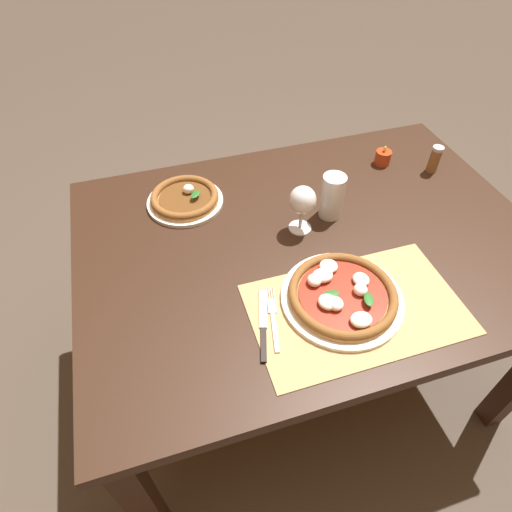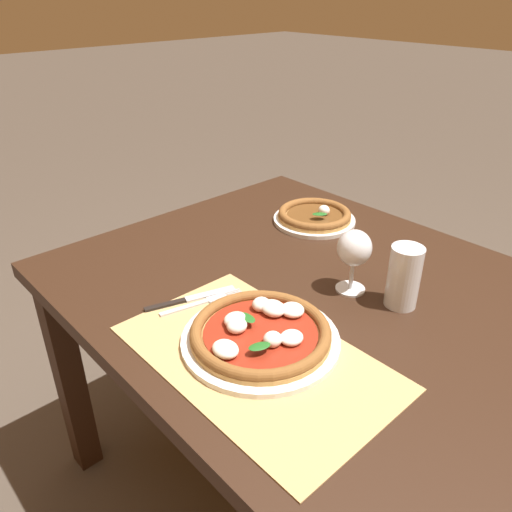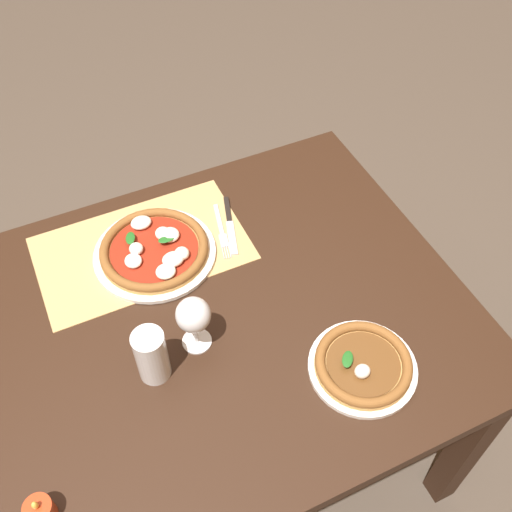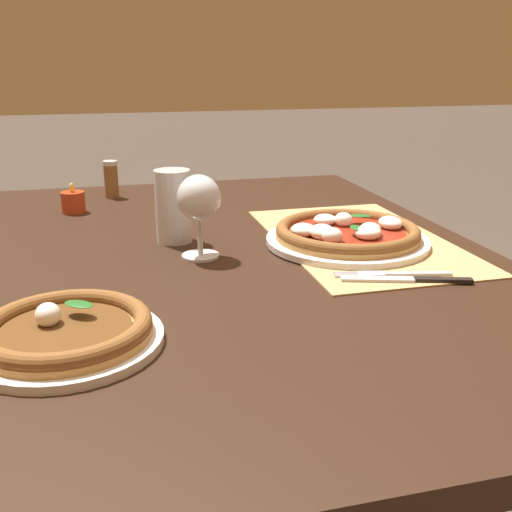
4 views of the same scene
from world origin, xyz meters
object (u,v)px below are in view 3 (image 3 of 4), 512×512
at_px(pizza_near, 155,250).
at_px(wine_glass, 193,317).
at_px(votive_candle, 40,511).
at_px(fork, 222,231).
at_px(pint_glass, 152,356).
at_px(pizza_far, 363,365).
at_px(knife, 230,225).

bearing_deg(pizza_near, wine_glass, 90.35).
xyz_separation_m(pizza_near, votive_candle, (0.41, 0.53, 0.00)).
bearing_deg(fork, votive_candle, 41.74).
relative_size(pizza_near, pint_glass, 2.21).
relative_size(pizza_far, wine_glass, 1.60).
xyz_separation_m(pizza_near, wine_glass, (-0.00, 0.29, 0.08)).
bearing_deg(fork, wine_glass, 57.62).
height_order(wine_glass, votive_candle, wine_glass).
xyz_separation_m(pint_glass, votive_candle, (0.30, 0.20, -0.05)).
distance_m(wine_glass, fork, 0.36).
bearing_deg(wine_glass, pizza_far, 144.30).
bearing_deg(votive_candle, knife, -139.08).
height_order(pizza_far, votive_candle, votive_candle).
height_order(pizza_near, pizza_far, pizza_near).
distance_m(pint_glass, fork, 0.45).
distance_m(pizza_near, pint_glass, 0.35).
xyz_separation_m(pizza_far, knife, (0.10, -0.53, -0.01)).
bearing_deg(votive_candle, pizza_near, -127.66).
height_order(pizza_near, fork, pizza_near).
bearing_deg(knife, votive_candle, 40.92).
bearing_deg(pint_glass, wine_glass, -163.33).
bearing_deg(pint_glass, fork, -132.41).
height_order(pizza_far, knife, pizza_far).
distance_m(wine_glass, pint_glass, 0.12).
bearing_deg(pizza_far, votive_candle, 1.04).
bearing_deg(pizza_far, pint_glass, -24.12).
bearing_deg(pint_glass, pizza_far, 155.88).
bearing_deg(pizza_near, pint_glass, 71.06).
height_order(pizza_far, pint_glass, pint_glass).
bearing_deg(pizza_far, pizza_near, -58.63).
height_order(pizza_near, votive_candle, votive_candle).
xyz_separation_m(wine_glass, fork, (-0.19, -0.30, -0.10)).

